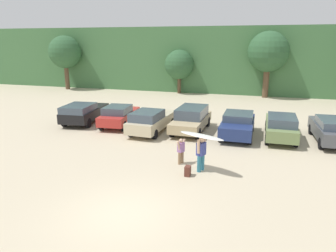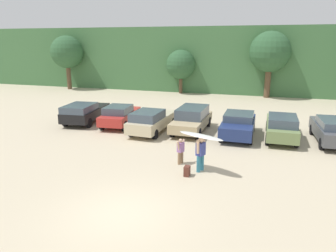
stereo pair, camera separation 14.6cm
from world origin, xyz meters
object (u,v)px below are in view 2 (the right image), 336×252
parked_car_black (85,112)px  person_adult (201,152)px  parked_car_olive_green (282,126)px  backpack_dropped (187,171)px  parked_car_champagne (151,120)px  parked_car_navy (238,124)px  parked_car_dark_gray (334,130)px  person_child (181,150)px  parked_car_tan (192,119)px  parked_car_red (120,115)px  surfboard_white (201,136)px

parked_car_black → person_adult: bearing=-128.7°
parked_car_olive_green → backpack_dropped: (-4.15, -7.03, -0.58)m
parked_car_champagne → parked_car_black: bearing=83.4°
parked_car_champagne → parked_car_navy: 5.56m
parked_car_dark_gray → backpack_dropped: bearing=132.3°
parked_car_dark_gray → parked_car_olive_green: bearing=87.9°
parked_car_dark_gray → person_adult: (-6.59, -6.37, 0.11)m
parked_car_olive_green → parked_car_champagne: bearing=96.2°
person_child → person_adult: bearing=173.6°
parked_car_dark_gray → parked_car_navy: bearing=89.7°
parked_car_black → parked_car_tan: parked_car_tan is taller
person_child → parked_car_navy: bearing=-89.6°
parked_car_navy → parked_car_dark_gray: (5.44, 0.25, 0.03)m
parked_car_champagne → backpack_dropped: parked_car_champagne is taller
parked_car_olive_green → person_child: parked_car_olive_green is taller
parked_car_red → parked_car_champagne: bearing=-112.9°
parked_car_olive_green → person_adult: person_adult is taller
person_adult → parked_car_olive_green: bearing=-97.9°
parked_car_dark_gray → backpack_dropped: size_ratio=10.33×
parked_car_champagne → person_child: parked_car_champagne is taller
parked_car_navy → backpack_dropped: size_ratio=9.79×
parked_car_champagne → parked_car_tan: parked_car_tan is taller
parked_car_black → surfboard_white: (9.87, -6.42, 0.91)m
person_adult → person_child: person_adult is taller
parked_car_red → parked_car_navy: (8.20, -0.19, 0.00)m
parked_car_olive_green → parked_car_tan: bearing=88.8°
parked_car_champagne → person_adult: (4.37, -5.45, 0.14)m
parked_car_black → parked_car_tan: (7.97, 0.11, 0.05)m
parked_car_tan → parked_car_red: bearing=92.5°
parked_car_red → parked_car_tan: 5.16m
parked_car_black → parked_car_red: (2.81, -0.02, -0.03)m
surfboard_white → parked_car_navy: bearing=-77.1°
parked_car_black → backpack_dropped: (9.42, -7.04, -0.57)m
parked_car_tan → surfboard_white: surfboard_white is taller
parked_car_red → parked_car_dark_gray: size_ratio=0.93×
person_child → surfboard_white: size_ratio=0.54×
parked_car_black → parked_car_red: bearing=-96.5°
parked_car_olive_green → parked_car_red: bearing=90.1°
parked_car_olive_green → backpack_dropped: bearing=149.5°
parked_car_champagne → surfboard_white: (4.38, -5.54, 0.94)m
parked_car_red → parked_car_tan: (5.15, 0.13, 0.08)m
parked_car_red → parked_car_black: bearing=84.5°
parked_car_navy → surfboard_white: 6.38m
parked_car_olive_green → parked_car_dark_gray: size_ratio=1.01×
person_adult → surfboard_white: bearing=115.4°
parked_car_tan → surfboard_white: bearing=-162.7°
parked_car_black → parked_car_tan: size_ratio=1.00×
person_adult → person_child: 1.27m
person_adult → person_child: size_ratio=1.27×
backpack_dropped → parked_car_black: bearing=143.2°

